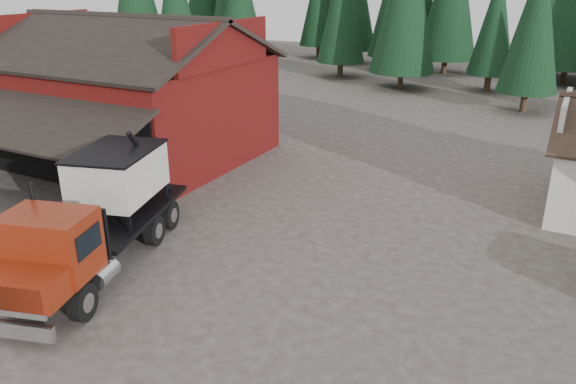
% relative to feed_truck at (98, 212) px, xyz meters
% --- Properties ---
extents(ground, '(120.00, 120.00, 0.00)m').
position_rel_feed_truck_xyz_m(ground, '(3.50, -0.31, -1.89)').
color(ground, '#423A34').
rests_on(ground, ground).
extents(red_barn, '(12.80, 13.63, 7.18)m').
position_rel_feed_truck_xyz_m(red_barn, '(-7.50, 9.60, 0.80)').
color(red_barn, maroon).
rests_on(red_barn, ground).
extents(conifer_backdrop, '(76.00, 16.00, 16.00)m').
position_rel_feed_truck_xyz_m(conifer_backdrop, '(3.50, 41.69, -1.89)').
color(conifer_backdrop, black).
rests_on(conifer_backdrop, ground).
extents(near_pine_a, '(4.40, 4.40, 11.40)m').
position_rel_feed_truck_xyz_m(near_pine_a, '(-18.50, 27.69, 4.50)').
color(near_pine_a, '#382619').
rests_on(near_pine_a, ground).
extents(near_pine_b, '(3.96, 3.96, 10.40)m').
position_rel_feed_truck_xyz_m(near_pine_b, '(9.50, 29.69, 4.00)').
color(near_pine_b, '#382619').
rests_on(near_pine_b, ground).
extents(feed_truck, '(4.80, 9.26, 4.04)m').
position_rel_feed_truck_xyz_m(feed_truck, '(0.00, 0.00, 0.00)').
color(feed_truck, black).
rests_on(feed_truck, ground).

